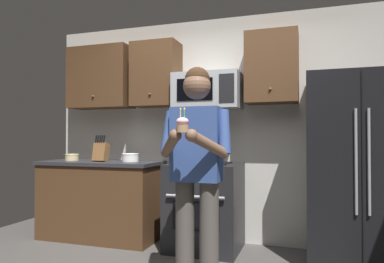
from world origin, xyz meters
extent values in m
cube|color=beige|center=(0.00, 1.75, 1.30)|extent=(4.40, 0.10, 2.60)
cube|color=black|center=(-0.15, 1.36, 0.46)|extent=(0.76, 0.66, 0.92)
cube|color=black|center=(-0.15, 1.02, 0.42)|extent=(0.48, 0.01, 0.28)
cylinder|color=#99999E|center=(-0.15, 1.00, 0.62)|extent=(0.60, 0.03, 0.03)
cylinder|color=black|center=(-0.33, 1.22, 0.93)|extent=(0.18, 0.18, 0.01)
cylinder|color=black|center=(0.03, 1.22, 0.93)|extent=(0.18, 0.18, 0.01)
cylinder|color=black|center=(-0.33, 1.50, 0.93)|extent=(0.18, 0.18, 0.01)
cylinder|color=black|center=(0.03, 1.50, 0.93)|extent=(0.18, 0.18, 0.01)
cube|color=#9EA0A5|center=(-0.15, 1.48, 1.72)|extent=(0.74, 0.40, 0.40)
cube|color=black|center=(-0.24, 1.28, 1.72)|extent=(0.40, 0.01, 0.24)
cube|color=black|center=(0.11, 1.28, 1.72)|extent=(0.16, 0.01, 0.30)
cube|color=black|center=(1.35, 1.32, 0.90)|extent=(0.90, 0.72, 1.80)
cylinder|color=gray|center=(1.30, 0.94, 1.00)|extent=(0.02, 0.02, 0.90)
cylinder|color=gray|center=(1.40, 0.94, 1.00)|extent=(0.02, 0.02, 0.90)
cube|color=black|center=(1.35, 0.95, 0.90)|extent=(0.01, 0.01, 1.74)
cube|color=#4C301C|center=(-1.55, 1.53, 1.95)|extent=(0.80, 0.34, 0.76)
sphere|color=brown|center=(-1.55, 1.35, 1.70)|extent=(0.03, 0.03, 0.03)
cube|color=#4C301C|center=(-0.80, 1.53, 1.95)|extent=(0.55, 0.34, 0.76)
sphere|color=brown|center=(-0.80, 1.35, 1.70)|extent=(0.03, 0.03, 0.03)
cube|color=#4C301C|center=(0.55, 1.53, 1.95)|extent=(0.55, 0.34, 0.76)
sphere|color=brown|center=(0.55, 1.35, 1.70)|extent=(0.03, 0.03, 0.03)
cube|color=#4C301C|center=(-1.45, 1.38, 0.44)|extent=(1.40, 0.62, 0.88)
cube|color=#2D2D33|center=(-1.45, 1.38, 0.90)|extent=(1.44, 0.66, 0.04)
cube|color=brown|center=(-1.42, 1.33, 1.03)|extent=(0.16, 0.15, 0.24)
cylinder|color=black|center=(-1.48, 1.31, 1.19)|extent=(0.02, 0.04, 0.09)
cylinder|color=black|center=(-1.45, 1.31, 1.19)|extent=(0.02, 0.04, 0.09)
cylinder|color=black|center=(-1.42, 1.31, 1.19)|extent=(0.02, 0.04, 0.09)
cylinder|color=black|center=(-1.39, 1.31, 1.19)|extent=(0.02, 0.04, 0.09)
cylinder|color=black|center=(-1.37, 1.31, 1.19)|extent=(0.02, 0.04, 0.09)
cylinder|color=white|center=(-1.08, 1.43, 0.96)|extent=(0.20, 0.20, 0.09)
torus|color=white|center=(-1.08, 1.43, 1.01)|extent=(0.20, 0.20, 0.01)
cylinder|color=beige|center=(-1.87, 1.38, 0.96)|extent=(0.16, 0.16, 0.07)
torus|color=beige|center=(-1.87, 1.38, 0.99)|extent=(0.17, 0.17, 0.01)
cylinder|color=#4C4742|center=(-0.02, 0.33, 0.43)|extent=(0.15, 0.15, 0.86)
cylinder|color=#4C4742|center=(0.18, 0.33, 0.43)|extent=(0.15, 0.15, 0.86)
cube|color=#334C8C|center=(0.08, 0.33, 1.15)|extent=(0.38, 0.22, 0.58)
sphere|color=brown|center=(0.08, 0.33, 1.61)|extent=(0.22, 0.22, 0.22)
sphere|color=#382314|center=(0.08, 0.34, 1.66)|extent=(0.20, 0.20, 0.20)
cylinder|color=#334C8C|center=(-0.14, 0.30, 1.25)|extent=(0.15, 0.18, 0.35)
cylinder|color=brown|center=(-0.07, 0.14, 1.15)|extent=(0.26, 0.33, 0.21)
sphere|color=brown|center=(0.02, 0.01, 1.22)|extent=(0.09, 0.09, 0.09)
cylinder|color=#334C8C|center=(0.31, 0.30, 1.25)|extent=(0.15, 0.18, 0.35)
cylinder|color=brown|center=(0.23, 0.14, 1.15)|extent=(0.26, 0.33, 0.21)
sphere|color=brown|center=(0.14, 0.01, 1.22)|extent=(0.09, 0.09, 0.09)
cylinder|color=#A87F56|center=(0.08, -0.01, 1.26)|extent=(0.08, 0.08, 0.06)
ellipsoid|color=#F2B2CC|center=(0.08, -0.01, 1.31)|extent=(0.09, 0.09, 0.06)
cylinder|color=#4CBF66|center=(0.10, -0.01, 1.36)|extent=(0.01, 0.01, 0.06)
ellipsoid|color=#FFD159|center=(0.10, -0.01, 1.40)|extent=(0.01, 0.01, 0.02)
cylinder|color=#F2D84C|center=(0.07, -0.01, 1.36)|extent=(0.01, 0.01, 0.06)
ellipsoid|color=#FFD159|center=(0.07, -0.01, 1.40)|extent=(0.01, 0.01, 0.02)
camera|label=1|loc=(0.91, -2.35, 1.20)|focal=33.36mm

